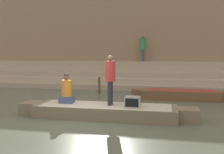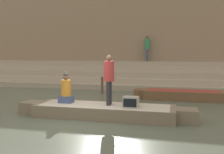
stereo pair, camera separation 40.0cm
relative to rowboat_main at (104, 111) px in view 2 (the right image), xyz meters
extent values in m
plane|color=#566051|center=(-0.64, -1.00, -0.23)|extent=(120.00, 120.00, 0.00)
cube|color=tan|center=(-0.64, 8.18, -0.06)|extent=(36.00, 3.45, 0.34)
cube|color=#B2A28D|center=(-0.64, 8.53, 0.28)|extent=(36.00, 2.76, 0.34)
cube|color=tan|center=(-0.64, 8.87, 0.62)|extent=(36.00, 2.07, 0.34)
cube|color=#B2A28D|center=(-0.64, 9.22, 0.96)|extent=(36.00, 1.38, 0.34)
cube|color=tan|center=(-0.64, 9.56, 1.31)|extent=(36.00, 0.69, 0.34)
cube|color=#937A60|center=(-0.64, 10.51, 3.11)|extent=(34.20, 1.20, 6.69)
cube|color=brown|center=(-0.64, 9.89, 0.07)|extent=(34.20, 0.12, 0.60)
cube|color=#756651|center=(0.00, 0.00, -0.02)|extent=(5.02, 1.41, 0.43)
cube|color=beige|center=(0.00, 0.00, 0.18)|extent=(4.62, 1.31, 0.05)
cube|color=#756651|center=(2.86, 0.00, -0.02)|extent=(0.70, 0.78, 0.43)
cube|color=#756651|center=(-2.86, 0.00, -0.02)|extent=(0.70, 0.78, 0.43)
cylinder|color=olive|center=(-0.75, 0.81, 0.10)|extent=(2.49, 0.04, 0.04)
cylinder|color=#28282D|center=(0.16, 0.18, 0.63)|extent=(0.15, 0.15, 0.86)
cylinder|color=#28282D|center=(0.16, -0.02, 0.63)|extent=(0.15, 0.15, 0.86)
cylinder|color=#B23333|center=(0.16, 0.08, 1.41)|extent=(0.36, 0.36, 0.71)
sphere|color=brown|center=(0.16, 0.08, 1.87)|extent=(0.20, 0.20, 0.20)
cube|color=#3D4C75|center=(-1.50, 0.12, 0.33)|extent=(0.50, 0.40, 0.25)
cylinder|color=orange|center=(-1.50, 0.12, 0.75)|extent=(0.36, 0.36, 0.61)
sphere|color=brown|center=(-1.50, 0.12, 1.16)|extent=(0.20, 0.20, 0.20)
sphere|color=#333338|center=(-1.50, 0.12, 1.23)|extent=(0.17, 0.17, 0.17)
cube|color=#9E998E|center=(0.99, -0.11, 0.38)|extent=(0.52, 0.43, 0.36)
cube|color=black|center=(0.99, -0.32, 0.38)|extent=(0.44, 0.02, 0.28)
cube|color=brown|center=(2.80, 4.27, 0.00)|extent=(3.72, 1.15, 0.46)
cube|color=#993328|center=(2.80, 4.27, 0.20)|extent=(3.42, 1.05, 0.05)
cube|color=brown|center=(0.69, 4.27, 0.00)|extent=(0.52, 0.63, 0.46)
cylinder|color=brown|center=(-1.57, 5.26, 0.24)|extent=(0.14, 0.14, 0.94)
cylinder|color=#3D4C75|center=(0.49, 9.66, 1.91)|extent=(0.15, 0.15, 0.86)
cylinder|color=#3D4C75|center=(0.49, 9.46, 1.91)|extent=(0.15, 0.15, 0.86)
cylinder|color=#338456|center=(0.49, 9.56, 2.70)|extent=(0.36, 0.36, 0.72)
sphere|color=brown|center=(0.49, 9.56, 3.16)|extent=(0.21, 0.21, 0.21)
camera|label=1|loc=(2.08, -8.97, 2.05)|focal=42.00mm
camera|label=2|loc=(2.47, -8.88, 2.05)|focal=42.00mm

